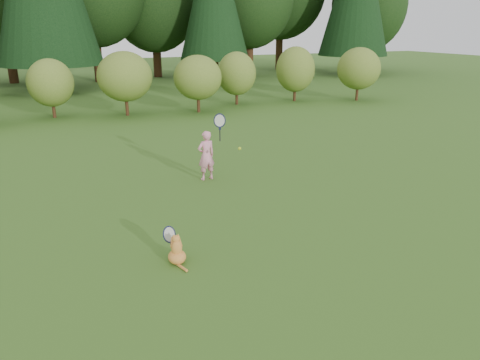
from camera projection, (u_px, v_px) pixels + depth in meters
name	position (u px, v px, depth m)	size (l,w,h in m)	color
ground	(247.00, 228.00, 8.95)	(100.00, 100.00, 0.00)	#345818
shrub_row	(120.00, 82.00, 19.81)	(28.00, 3.00, 2.80)	#4E6920
child	(207.00, 154.00, 11.58)	(0.71, 0.42, 1.86)	pink
cat	(176.00, 248.00, 7.58)	(0.42, 0.72, 0.67)	#C37925
tennis_ball	(240.00, 148.00, 10.43)	(0.07, 0.07, 0.07)	#A1C517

